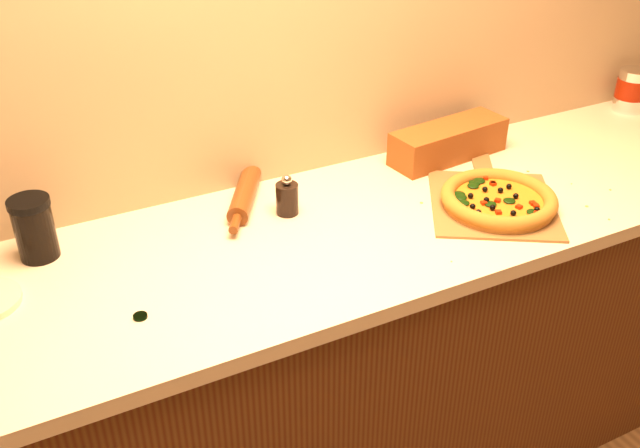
{
  "coord_description": "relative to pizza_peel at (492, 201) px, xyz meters",
  "views": [
    {
      "loc": [
        -0.69,
        0.07,
        1.85
      ],
      "look_at": [
        -0.02,
        1.38,
        0.96
      ],
      "focal_mm": 40.0,
      "sensor_mm": 36.0,
      "label": 1
    }
  ],
  "objects": [
    {
      "name": "coffee_canister",
      "position": [
        0.85,
        0.31,
        0.07
      ],
      "size": [
        0.11,
        0.11,
        0.15
      ],
      "color": "silver",
      "rests_on": "countertop"
    },
    {
      "name": "bottle_cap",
      "position": [
        -0.98,
        -0.06,
        -0.0
      ],
      "size": [
        0.03,
        0.03,
        0.01
      ],
      "primitive_type": "cylinder",
      "rotation": [
        0.0,
        0.0,
        -0.16
      ],
      "color": "black",
      "rests_on": "countertop"
    },
    {
      "name": "pizza",
      "position": [
        -0.01,
        -0.03,
        0.02
      ],
      "size": [
        0.31,
        0.31,
        0.04
      ],
      "color": "#B5782D",
      "rests_on": "pizza_peel"
    },
    {
      "name": "rolling_pin",
      "position": [
        -0.59,
        0.32,
        0.02
      ],
      "size": [
        0.23,
        0.36,
        0.06
      ],
      "rotation": [
        0.0,
        0.0,
        1.03
      ],
      "color": "#5D320F",
      "rests_on": "countertop"
    },
    {
      "name": "cabinet",
      "position": [
        -0.49,
        0.07,
        -0.47
      ],
      "size": [
        2.8,
        0.65,
        0.86
      ],
      "primitive_type": "cube",
      "color": "#49210F",
      "rests_on": "ground"
    },
    {
      "name": "pizza_peel",
      "position": [
        0.0,
        0.0,
        0.0
      ],
      "size": [
        0.47,
        0.52,
        0.01
      ],
      "rotation": [
        0.0,
        0.0,
        -0.55
      ],
      "color": "olive",
      "rests_on": "countertop"
    },
    {
      "name": "countertop",
      "position": [
        -0.49,
        0.07,
        -0.02
      ],
      "size": [
        2.84,
        0.68,
        0.04
      ],
      "primitive_type": "cube",
      "color": "beige",
      "rests_on": "cabinet"
    },
    {
      "name": "pepper_grinder",
      "position": [
        -0.52,
        0.2,
        0.04
      ],
      "size": [
        0.06,
        0.06,
        0.11
      ],
      "color": "black",
      "rests_on": "countertop"
    },
    {
      "name": "dark_jar",
      "position": [
        -1.13,
        0.29,
        0.07
      ],
      "size": [
        0.1,
        0.1,
        0.15
      ],
      "color": "black",
      "rests_on": "countertop"
    },
    {
      "name": "bread_bag",
      "position": [
        0.06,
        0.29,
        0.05
      ],
      "size": [
        0.39,
        0.16,
        0.1
      ],
      "primitive_type": "cube",
      "rotation": [
        0.0,
        0.0,
        0.11
      ],
      "color": "brown",
      "rests_on": "countertop"
    }
  ]
}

